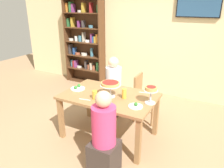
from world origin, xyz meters
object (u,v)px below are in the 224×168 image
diner_far_left (113,90)px  deep_dish_pizza_stand (110,85)px  bookshelf (85,41)px  cutlery_fork_near (145,93)px  dining_table (109,101)px  salad_plate_near_diner (136,106)px  salad_plate_far_diner (78,88)px  personal_pizza_stand (151,91)px  chair_far_right (143,95)px  cutlery_knife_near (85,99)px  diner_near_right (104,140)px  beer_glass_amber_short (95,95)px  water_glass_clear_near (101,99)px  television (199,5)px  beer_glass_amber_tall (124,94)px

diner_far_left → deep_dish_pizza_stand: bearing=24.4°
bookshelf → cutlery_fork_near: bearing=-36.0°
dining_table → salad_plate_near_diner: salad_plate_near_diner is taller
salad_plate_far_diner → cutlery_fork_near: 1.11m
personal_pizza_stand → salad_plate_near_diner: size_ratio=1.26×
chair_far_right → personal_pizza_stand: 0.96m
salad_plate_far_diner → cutlery_knife_near: bearing=-40.2°
chair_far_right → cutlery_knife_near: (-0.52, -1.11, 0.26)m
diner_far_left → personal_pizza_stand: (0.97, -0.73, 0.44)m
chair_far_right → cutlery_fork_near: 0.54m
diner_near_right → salad_plate_near_diner: (0.18, 0.57, 0.27)m
salad_plate_far_diner → cutlery_fork_near: bearing=19.4°
personal_pizza_stand → cutlery_knife_near: (-0.89, -0.34, -0.18)m
beer_glass_amber_short → personal_pizza_stand: bearing=17.6°
dining_table → water_glass_clear_near: bearing=-84.1°
deep_dish_pizza_stand → water_glass_clear_near: bearing=-94.1°
salad_plate_near_diner → water_glass_clear_near: 0.50m
water_glass_clear_near → diner_near_right: bearing=-55.7°
cutlery_knife_near → salad_plate_far_diner: bearing=131.0°
television → diner_far_left: 2.38m
deep_dish_pizza_stand → cutlery_fork_near: 0.60m
beer_glass_amber_short → diner_far_left: bearing=101.3°
television → diner_near_right: 3.29m
dining_table → diner_far_left: size_ratio=1.25×
water_glass_clear_near → beer_glass_amber_tall: bearing=52.0°
salad_plate_far_diner → water_glass_clear_near: 0.67m
water_glass_clear_near → salad_plate_near_diner: bearing=13.2°
dining_table → beer_glass_amber_short: bearing=-117.9°
bookshelf → water_glass_clear_near: (1.86, -2.31, -0.33)m
bookshelf → diner_near_right: 3.57m
salad_plate_far_diner → chair_far_right: bearing=43.0°
television → deep_dish_pizza_stand: bearing=-111.0°
personal_pizza_stand → salad_plate_far_diner: (-1.24, -0.05, -0.17)m
bookshelf → deep_dish_pizza_stand: bookshelf is taller
beer_glass_amber_tall → water_glass_clear_near: 0.37m
chair_far_right → television: bearing=156.0°
dining_table → bookshelf: bookshelf is taller
bookshelf → personal_pizza_stand: (2.49, -1.99, -0.20)m
beer_glass_amber_tall → cutlery_fork_near: bearing=59.7°
beer_glass_amber_short → diner_near_right: bearing=-49.0°
bookshelf → salad_plate_far_diner: (1.25, -2.04, -0.37)m
beer_glass_amber_short → water_glass_clear_near: size_ratio=1.11×
chair_far_right → salad_plate_near_diner: chair_far_right is taller
personal_pizza_stand → cutlery_fork_near: 0.42m
diner_near_right → cutlery_fork_near: diner_near_right is taller
cutlery_fork_near → bookshelf: bearing=-45.8°
beer_glass_amber_short → water_glass_clear_near: bearing=-26.0°
diner_far_left → water_glass_clear_near: 1.15m
chair_far_right → personal_pizza_stand: bearing=25.9°
salad_plate_near_diner → cutlery_fork_near: 0.53m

